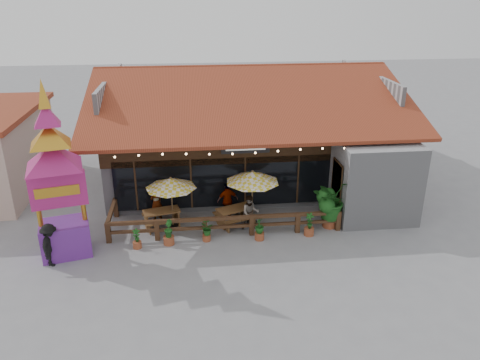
{
  "coord_description": "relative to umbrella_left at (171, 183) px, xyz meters",
  "views": [
    {
      "loc": [
        -2.96,
        -18.06,
        9.82
      ],
      "look_at": [
        -0.78,
        1.5,
        1.74
      ],
      "focal_mm": 35.0,
      "sensor_mm": 36.0,
      "label": 1
    }
  ],
  "objects": [
    {
      "name": "diner_a",
      "position": [
        -0.74,
        0.75,
        -1.19
      ],
      "size": [
        0.75,
        0.75,
        1.75
      ],
      "primitive_type": "imported",
      "rotation": [
        0.0,
        0.0,
        3.93
      ],
      "color": "#3B2712",
      "rests_on": "ground"
    },
    {
      "name": "pedestrian",
      "position": [
        -4.51,
        -2.65,
        -1.21
      ],
      "size": [
        0.75,
        1.17,
        1.72
      ],
      "primitive_type": "imported",
      "rotation": [
        0.0,
        0.0,
        1.46
      ],
      "color": "black",
      "rests_on": "ground"
    },
    {
      "name": "patio_railing",
      "position": [
        1.61,
        -0.93,
        -1.45
      ],
      "size": [
        10.0,
        2.6,
        0.92
      ],
      "color": "#4B2E1B",
      "rests_on": "ground"
    },
    {
      "name": "picnic_table_right",
      "position": [
        2.76,
        -0.06,
        -1.55
      ],
      "size": [
        2.0,
        1.88,
        0.77
      ],
      "color": "brown",
      "rests_on": "ground"
    },
    {
      "name": "thai_sign_tower",
      "position": [
        -4.14,
        -1.86,
        1.88
      ],
      "size": [
        3.32,
        3.32,
        7.47
      ],
      "color": "#67268D",
      "rests_on": "ground"
    },
    {
      "name": "planter_a",
      "position": [
        -1.42,
        -1.75,
        -1.7
      ],
      "size": [
        0.36,
        0.36,
        0.87
      ],
      "color": "brown",
      "rests_on": "ground"
    },
    {
      "name": "planter_b",
      "position": [
        -0.14,
        -1.58,
        -1.57
      ],
      "size": [
        0.45,
        0.45,
        1.1
      ],
      "color": "brown",
      "rests_on": "ground"
    },
    {
      "name": "ground",
      "position": [
        3.87,
        -0.66,
        -2.07
      ],
      "size": [
        100.0,
        100.0,
        0.0
      ],
      "primitive_type": "plane",
      "color": "gray",
      "rests_on": "ground"
    },
    {
      "name": "umbrella_left",
      "position": [
        0.0,
        0.0,
        0.0
      ],
      "size": [
        2.51,
        2.51,
        2.37
      ],
      "color": "brown",
      "rests_on": "ground"
    },
    {
      "name": "planter_c",
      "position": [
        1.42,
        -1.47,
        -1.59
      ],
      "size": [
        0.66,
        0.63,
        0.85
      ],
      "color": "brown",
      "rests_on": "ground"
    },
    {
      "name": "tropical_plant",
      "position": [
        6.9,
        -0.82,
        -0.77
      ],
      "size": [
        2.16,
        2.15,
        2.26
      ],
      "color": "brown",
      "rests_on": "ground"
    },
    {
      "name": "restaurant_building",
      "position": [
        4.13,
        5.95,
        0.14
      ],
      "size": [
        15.5,
        14.73,
        6.09
      ],
      "color": "#A7A7AC",
      "rests_on": "ground"
    },
    {
      "name": "picnic_table_left",
      "position": [
        -0.49,
        0.07,
        -1.55
      ],
      "size": [
        1.86,
        1.7,
        0.76
      ],
      "color": "brown",
      "rests_on": "ground"
    },
    {
      "name": "diner_c",
      "position": [
        2.49,
        0.64,
        -1.22
      ],
      "size": [
        1.04,
        0.58,
        1.68
      ],
      "primitive_type": "imported",
      "rotation": [
        0.0,
        0.0,
        3.32
      ],
      "color": "#3B2712",
      "rests_on": "ground"
    },
    {
      "name": "planter_e",
      "position": [
        5.8,
        -1.47,
        -1.63
      ],
      "size": [
        0.44,
        0.43,
        1.04
      ],
      "color": "brown",
      "rests_on": "ground"
    },
    {
      "name": "planter_d",
      "position": [
        3.63,
        -1.61,
        -1.59
      ],
      "size": [
        0.51,
        0.51,
        0.98
      ],
      "color": "brown",
      "rests_on": "ground"
    },
    {
      "name": "umbrella_right",
      "position": [
        3.53,
        -0.05,
        0.15
      ],
      "size": [
        3.0,
        3.0,
        2.54
      ],
      "color": "brown",
      "rests_on": "ground"
    },
    {
      "name": "diner_b",
      "position": [
        3.37,
        -0.62,
        -1.28
      ],
      "size": [
        0.78,
        0.61,
        1.58
      ],
      "primitive_type": "imported",
      "rotation": [
        0.0,
        0.0,
        -0.02
      ],
      "color": "#3B2712",
      "rests_on": "ground"
    }
  ]
}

